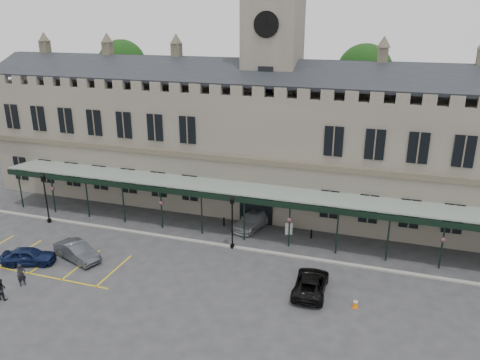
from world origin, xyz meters
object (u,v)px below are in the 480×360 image
(clock_tower, at_px, (272,78))
(lamp_post_mid, at_px, (232,217))
(car_left_b, at_px, (77,251))
(car_left_a, at_px, (29,256))
(sign_board, at_px, (289,229))
(traffic_cone, at_px, (356,303))
(car_taxi, at_px, (253,220))
(person_a, at_px, (21,275))
(person_b, at_px, (1,289))
(car_van, at_px, (311,283))
(station_building, at_px, (271,145))
(lamp_post_left, at_px, (45,193))

(clock_tower, height_order, lamp_post_mid, clock_tower)
(car_left_b, bearing_deg, car_left_a, 138.79)
(sign_board, bearing_deg, car_left_a, -166.51)
(car_left_a, bearing_deg, traffic_cone, -105.74)
(car_taxi, xyz_separation_m, person_a, (-13.16, -14.92, 0.13))
(sign_board, bearing_deg, person_b, -154.48)
(car_left_a, height_order, person_b, person_b)
(car_left_a, height_order, car_van, car_left_a)
(station_building, bearing_deg, lamp_post_left, -149.97)
(car_taxi, bearing_deg, lamp_post_left, -149.02)
(clock_tower, height_order, car_left_b, clock_tower)
(lamp_post_mid, height_order, sign_board, lamp_post_mid)
(lamp_post_mid, bearing_deg, sign_board, 44.92)
(clock_tower, bearing_deg, person_b, -120.17)
(person_a, bearing_deg, car_left_b, 15.52)
(lamp_post_mid, distance_m, person_a, 16.51)
(sign_board, bearing_deg, car_taxi, 152.27)
(traffic_cone, bearing_deg, car_taxi, 135.31)
(sign_board, relative_size, car_van, 0.24)
(person_a, bearing_deg, car_left_a, 65.79)
(person_a, bearing_deg, lamp_post_left, 62.69)
(lamp_post_mid, bearing_deg, car_left_a, -152.33)
(car_left_a, bearing_deg, car_left_b, -80.86)
(traffic_cone, bearing_deg, person_b, -164.21)
(clock_tower, bearing_deg, lamp_post_mid, -92.70)
(clock_tower, relative_size, sign_board, 21.92)
(clock_tower, height_order, lamp_post_left, clock_tower)
(lamp_post_mid, relative_size, sign_board, 4.26)
(car_left_a, xyz_separation_m, car_taxi, (14.96, 12.17, 0.02))
(station_building, distance_m, clock_tower, 6.64)
(station_building, relative_size, lamp_post_mid, 12.46)
(lamp_post_mid, relative_size, traffic_cone, 7.09)
(lamp_post_left, xyz_separation_m, car_left_b, (7.13, -5.33, -2.24))
(lamp_post_left, xyz_separation_m, car_taxi, (18.89, 5.03, -2.25))
(lamp_post_mid, distance_m, car_taxi, 5.06)
(traffic_cone, height_order, person_a, person_a)
(traffic_cone, relative_size, person_b, 0.42)
(station_building, distance_m, car_left_b, 20.90)
(traffic_cone, bearing_deg, lamp_post_mid, 152.45)
(person_b, bearing_deg, traffic_cone, -172.06)
(car_van, bearing_deg, clock_tower, -66.88)
(traffic_cone, distance_m, person_a, 23.93)
(station_building, distance_m, car_van, 17.60)
(sign_board, relative_size, car_left_a, 0.28)
(car_van, xyz_separation_m, person_a, (-20.20, -5.77, 0.19))
(car_taxi, distance_m, person_a, 19.90)
(clock_tower, relative_size, traffic_cone, 36.54)
(lamp_post_left, xyz_separation_m, lamp_post_mid, (18.43, 0.46, -0.12))
(clock_tower, distance_m, person_a, 27.61)
(lamp_post_mid, height_order, traffic_cone, lamp_post_mid)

